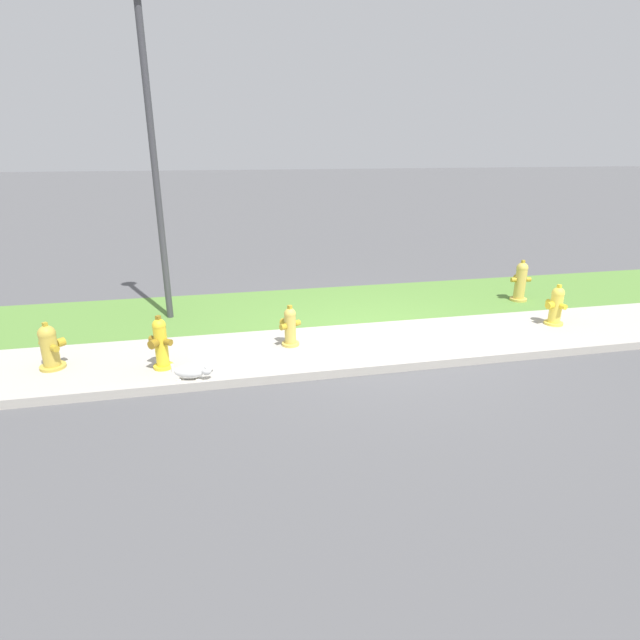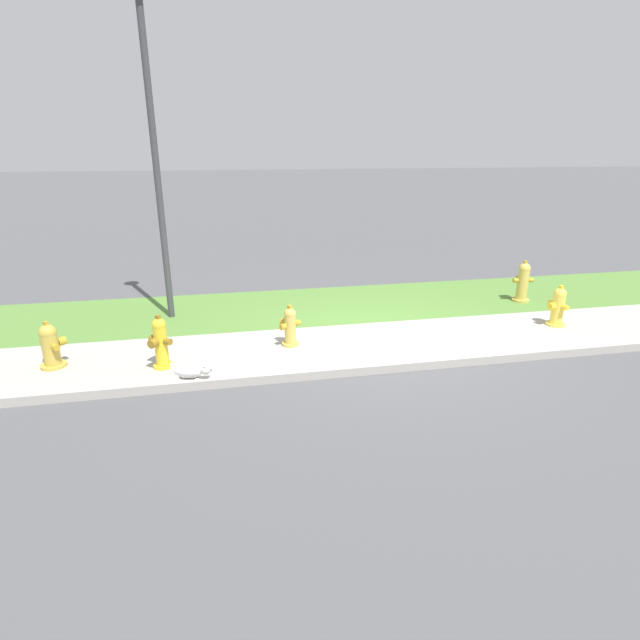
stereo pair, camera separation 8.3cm
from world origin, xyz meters
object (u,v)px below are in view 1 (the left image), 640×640
fire_hydrant_by_grass_verge (520,281)px  fire_hydrant_at_driveway (290,327)px  fire_hydrant_mid_block (50,347)px  street_lamp (149,112)px  fire_hydrant_far_end (161,344)px  small_white_dog (192,372)px  fire_hydrant_near_corner (556,306)px

fire_hydrant_by_grass_verge → fire_hydrant_at_driveway: bearing=-157.0°
fire_hydrant_by_grass_verge → fire_hydrant_mid_block: size_ratio=1.21×
street_lamp → fire_hydrant_far_end: bearing=-88.7°
fire_hydrant_at_driveway → fire_hydrant_far_end: 1.89m
fire_hydrant_at_driveway → fire_hydrant_far_end: bearing=164.1°
fire_hydrant_at_driveway → fire_hydrant_far_end: (-1.83, -0.46, 0.06)m
small_white_dog → fire_hydrant_at_driveway: bearing=53.9°
fire_hydrant_far_end → small_white_dog: size_ratio=1.49×
fire_hydrant_at_driveway → small_white_dog: fire_hydrant_at_driveway is taller
fire_hydrant_mid_block → street_lamp: street_lamp is taller
fire_hydrant_by_grass_verge → fire_hydrant_far_end: (-6.60, -1.85, -0.02)m
fire_hydrant_at_driveway → street_lamp: (-1.89, 1.77, 3.09)m
fire_hydrant_mid_block → fire_hydrant_by_grass_verge: bearing=58.8°
fire_hydrant_by_grass_verge → fire_hydrant_near_corner: 1.42m
fire_hydrant_by_grass_verge → small_white_dog: fire_hydrant_by_grass_verge is taller
fire_hydrant_mid_block → fire_hydrant_far_end: bearing=36.0°
fire_hydrant_near_corner → street_lamp: 7.33m
fire_hydrant_by_grass_verge → fire_hydrant_at_driveway: 4.97m
fire_hydrant_by_grass_verge → fire_hydrant_mid_block: (-8.08, -1.53, -0.07)m
fire_hydrant_by_grass_verge → fire_hydrant_near_corner: size_ratio=1.14×
fire_hydrant_mid_block → fire_hydrant_at_driveway: bearing=50.6°
fire_hydrant_far_end → small_white_dog: (0.42, -0.68, -0.15)m
fire_hydrant_far_end → fire_hydrant_near_corner: bearing=-138.5°
fire_hydrant_at_driveway → small_white_dog: bearing=-171.2°
fire_hydrant_at_driveway → fire_hydrant_by_grass_verge: bearing=-13.8°
fire_hydrant_near_corner → fire_hydrant_mid_block: (-7.85, -0.13, -0.02)m
fire_hydrant_far_end → fire_hydrant_by_grass_verge: bearing=-126.9°
fire_hydrant_at_driveway → small_white_dog: size_ratio=1.27×
fire_hydrant_far_end → fire_hydrant_mid_block: 1.51m
fire_hydrant_by_grass_verge → fire_hydrant_far_end: 6.86m
street_lamp → small_white_dog: bearing=-80.8°
fire_hydrant_far_end → street_lamp: 3.76m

